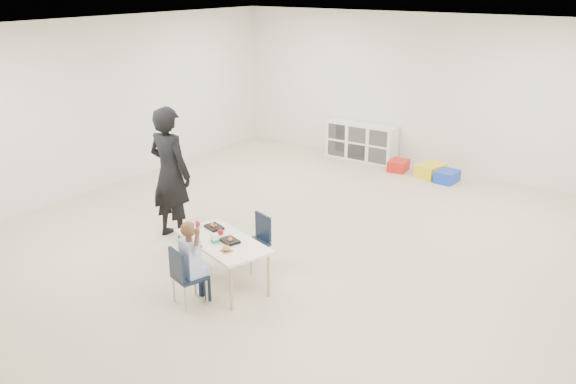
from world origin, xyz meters
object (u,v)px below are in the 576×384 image
Objects in this scene: table at (224,262)px; adult at (170,174)px; chair_near at (189,276)px; cubby_shelf at (361,141)px; child at (188,260)px.

table is 1.73m from adult.
cubby_shelf is (-1.14, 6.03, 0.01)m from chair_near.
cubby_shelf is 4.87m from adult.
cubby_shelf reaches higher than table.
child is (-0.02, -0.55, 0.24)m from table.
cubby_shelf is at bearing 118.60° from chair_near.
adult reaches higher than table.
chair_near is 0.63× the size of child.
adult is (-1.45, 1.21, 0.58)m from chair_near.
chair_near is (-0.02, -0.55, 0.05)m from table.
cubby_shelf is at bearing 119.82° from table.
child is (0.00, 0.00, 0.19)m from chair_near.
cubby_shelf reaches higher than chair_near.
chair_near is 6.14m from cubby_shelf.
table is 5.60m from cubby_shelf.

